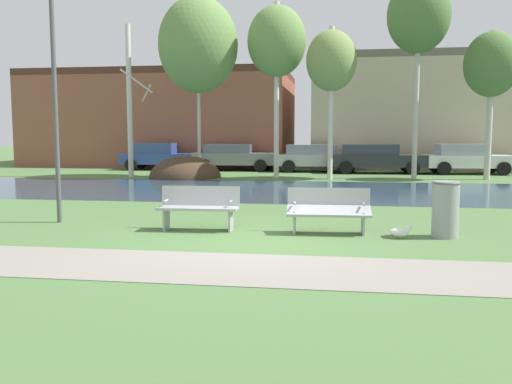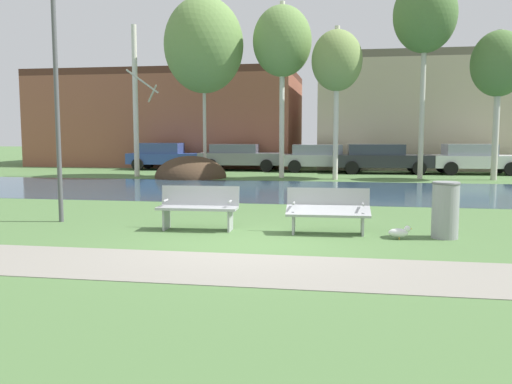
% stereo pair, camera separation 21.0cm
% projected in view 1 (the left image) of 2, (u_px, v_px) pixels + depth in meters
% --- Properties ---
extents(ground_plane, '(120.00, 120.00, 0.00)m').
position_uv_depth(ground_plane, '(296.00, 188.00, 19.39)').
color(ground_plane, '#4C703D').
extents(paved_path_strip, '(60.00, 1.87, 0.01)m').
position_uv_depth(paved_path_strip, '(234.00, 268.00, 7.77)').
color(paved_path_strip, gray).
rests_on(paved_path_strip, ground).
extents(river_band, '(80.00, 7.43, 0.01)m').
position_uv_depth(river_band, '(295.00, 190.00, 18.55)').
color(river_band, '#2D475B').
rests_on(river_band, ground).
extents(soil_mound, '(3.18, 3.14, 1.93)m').
position_uv_depth(soil_mound, '(185.00, 178.00, 24.08)').
color(soil_mound, '#423021').
rests_on(soil_mound, ground).
extents(bench_left, '(1.62, 0.62, 0.87)m').
position_uv_depth(bench_left, '(199.00, 207.00, 10.87)').
color(bench_left, '#9EA0A3').
rests_on(bench_left, ground).
extents(bench_right, '(1.62, 0.62, 0.87)m').
position_uv_depth(bench_right, '(329.00, 209.00, 10.48)').
color(bench_right, '#9EA0A3').
rests_on(bench_right, ground).
extents(trash_bin, '(0.51, 0.51, 1.05)m').
position_uv_depth(trash_bin, '(445.00, 209.00, 10.06)').
color(trash_bin, gray).
rests_on(trash_bin, ground).
extents(seagull, '(0.43, 0.16, 0.26)m').
position_uv_depth(seagull, '(400.00, 232.00, 9.97)').
color(seagull, white).
rests_on(seagull, ground).
extents(streetlamp, '(0.32, 0.32, 6.06)m').
position_uv_depth(streetlamp, '(53.00, 36.00, 11.44)').
color(streetlamp, '#4C4C51').
rests_on(streetlamp, ground).
extents(birch_far_left, '(1.27, 2.22, 6.77)m').
position_uv_depth(birch_far_left, '(130.00, 101.00, 24.33)').
color(birch_far_left, beige).
rests_on(birch_far_left, ground).
extents(birch_left, '(3.51, 3.51, 7.94)m').
position_uv_depth(birch_left, '(198.00, 45.00, 23.94)').
color(birch_left, '#BCB7A8').
rests_on(birch_left, ground).
extents(birch_center_left, '(2.55, 2.55, 7.61)m').
position_uv_depth(birch_center_left, '(277.00, 42.00, 23.51)').
color(birch_center_left, beige).
rests_on(birch_center_left, ground).
extents(birch_center, '(2.11, 2.11, 6.37)m').
position_uv_depth(birch_center, '(331.00, 62.00, 22.62)').
color(birch_center, beige).
rests_on(birch_center, ground).
extents(birch_center_right, '(2.63, 2.63, 8.84)m').
position_uv_depth(birch_center_right, '(419.00, 16.00, 22.80)').
color(birch_center_right, '#BCB7A8').
rests_on(birch_center_right, ground).
extents(birch_right, '(2.25, 2.25, 6.17)m').
position_uv_depth(birch_right, '(492.00, 65.00, 22.53)').
color(birch_right, '#BCB7A8').
rests_on(birch_right, ground).
extents(parked_van_nearest_blue, '(4.14, 2.07, 1.45)m').
position_uv_depth(parked_van_nearest_blue, '(158.00, 156.00, 29.40)').
color(parked_van_nearest_blue, '#2D4793').
rests_on(parked_van_nearest_blue, ground).
extents(parked_sedan_second_grey, '(4.44, 2.27, 1.40)m').
position_uv_depth(parked_sedan_second_grey, '(234.00, 156.00, 28.83)').
color(parked_sedan_second_grey, slate).
rests_on(parked_sedan_second_grey, ground).
extents(parked_hatch_third_silver, '(4.53, 2.21, 1.39)m').
position_uv_depth(parked_hatch_third_silver, '(316.00, 157.00, 27.83)').
color(parked_hatch_third_silver, '#B2B5BC').
rests_on(parked_hatch_third_silver, ground).
extents(parked_wagon_fourth_dark, '(4.86, 2.20, 1.43)m').
position_uv_depth(parked_wagon_fourth_dark, '(375.00, 158.00, 26.81)').
color(parked_wagon_fourth_dark, '#282B30').
rests_on(parked_wagon_fourth_dark, ground).
extents(parked_suv_fifth_white, '(4.17, 2.20, 1.45)m').
position_uv_depth(parked_suv_fifth_white, '(466.00, 158.00, 26.27)').
color(parked_suv_fifth_white, silver).
rests_on(parked_suv_fifth_white, ground).
extents(building_brick_low, '(15.83, 8.69, 5.71)m').
position_uv_depth(building_brick_low, '(166.00, 120.00, 34.76)').
color(building_brick_low, brown).
rests_on(building_brick_low, ground).
extents(building_beige_block, '(16.49, 9.54, 6.31)m').
position_uv_depth(building_beige_block, '(453.00, 113.00, 32.40)').
color(building_beige_block, '#BCAD8E').
rests_on(building_beige_block, ground).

